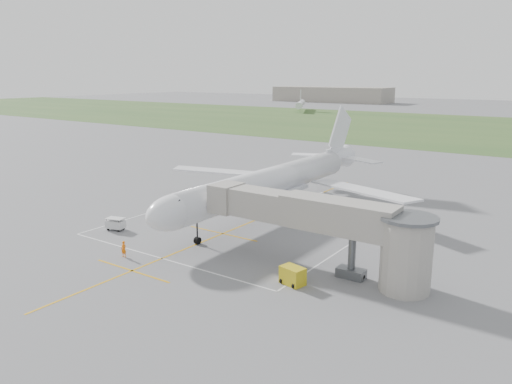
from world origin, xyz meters
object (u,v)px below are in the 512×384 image
Objects in this scene: jet_bridge at (330,225)px; ramp_worker_wing at (234,198)px; ramp_worker_nose at (124,249)px; airliner at (272,182)px; gpu_unit at (293,276)px; baggage_cart at (116,224)px.

jet_bridge reaches higher than ramp_worker_wing.
airliner is at bearing 69.20° from ramp_worker_nose.
airliner is 2.00× the size of jet_bridge.
gpu_unit is at bearing 0.84° from ramp_worker_nose.
airliner is 8.41m from ramp_worker_wing.
gpu_unit is 1.43× the size of ramp_worker_nose.
jet_bridge is (15.72, -14.25, 0.35)m from airliner.
jet_bridge is 13.72× the size of ramp_worker_wing.
jet_bridge reaches higher than baggage_cart.
ramp_worker_wing reaches higher than ramp_worker_nose.
jet_bridge reaches higher than ramp_worker_nose.
jet_bridge is 21.38m from ramp_worker_nose.
ramp_worker_nose is (-17.83, -4.03, 0.05)m from gpu_unit.
gpu_unit is at bearing -17.75° from baggage_cart.
ramp_worker_wing reaches higher than baggage_cart.
ramp_worker_wing is (-23.25, 15.50, -3.89)m from jet_bridge.
airliner reaches higher than jet_bridge.
jet_bridge is 13.81× the size of ramp_worker_nose.
baggage_cart is (-25.85, 1.59, -0.03)m from gpu_unit.
ramp_worker_nose is 0.99× the size of ramp_worker_wing.
airliner is 21.22m from jet_bridge.
jet_bridge is 27.71m from baggage_cart.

